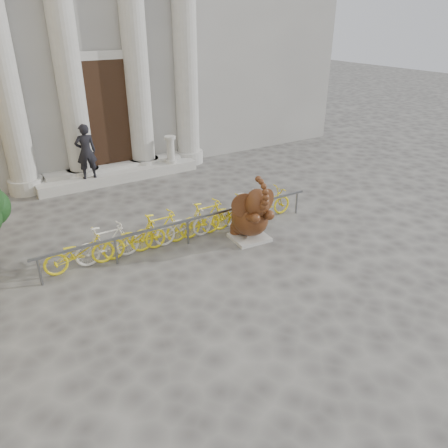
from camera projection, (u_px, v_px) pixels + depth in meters
ground at (270, 306)px, 9.35m from camera, size 80.00×80.00×0.00m
classical_building at (59, 4)px, 18.15m from camera, size 22.00×10.70×12.00m
entrance_steps at (119, 174)px, 16.46m from camera, size 6.00×1.20×0.36m
elephant_statue at (251, 216)px, 11.80m from camera, size 1.30×1.47×1.95m
bike_rack at (183, 224)px, 11.86m from camera, size 8.00×0.53×1.00m
pedestrian at (86, 152)px, 15.14m from camera, size 0.74×0.51×1.93m
balustrade_post at (171, 151)px, 16.91m from camera, size 0.43×0.43×1.06m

